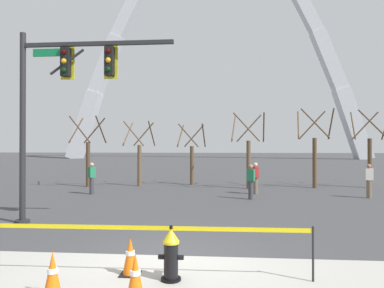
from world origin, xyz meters
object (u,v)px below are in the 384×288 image
traffic_cone_by_hydrant (135,276)px  pedestrian_standing_center (256,178)px  traffic_signal_gantry (58,93)px  pedestrian_walking_left (369,181)px  traffic_cone_curb_edge (130,256)px  pedestrian_near_trees (92,178)px  traffic_cone_mid_sidewalk (53,274)px  pedestrian_walking_right (251,181)px  monument_arch (214,51)px  fire_hydrant (171,254)px

traffic_cone_by_hydrant → pedestrian_standing_center: size_ratio=0.46×
traffic_signal_gantry → pedestrian_walking_left: size_ratio=3.77×
traffic_cone_by_hydrant → traffic_cone_curb_edge: 1.03m
pedestrian_standing_center → pedestrian_near_trees: same height
traffic_cone_by_hydrant → traffic_cone_mid_sidewalk: 1.35m
traffic_signal_gantry → pedestrian_walking_right: traffic_signal_gantry is taller
pedestrian_walking_right → monument_arch: bearing=92.8°
pedestrian_walking_left → pedestrian_walking_right: size_ratio=1.00×
traffic_cone_by_hydrant → pedestrian_near_trees: 12.57m
monument_arch → pedestrian_near_trees: bearing=-96.2°
traffic_cone_by_hydrant → pedestrian_walking_left: bearing=53.7°
fire_hydrant → pedestrian_walking_right: pedestrian_walking_right is taller
traffic_cone_mid_sidewalk → traffic_cone_curb_edge: 1.42m
traffic_cone_mid_sidewalk → monument_arch: size_ratio=0.01×
traffic_cone_by_hydrant → pedestrian_walking_right: (2.73, 10.44, 0.46)m
pedestrian_standing_center → pedestrian_walking_left: bearing=-10.1°
fire_hydrant → traffic_cone_mid_sidewalk: size_ratio=1.36×
traffic_cone_by_hydrant → monument_arch: monument_arch is taller
traffic_cone_by_hydrant → pedestrian_walking_right: 10.81m
fire_hydrant → pedestrian_walking_left: size_ratio=0.62×
fire_hydrant → pedestrian_walking_left: 13.05m
traffic_cone_mid_sidewalk → pedestrian_near_trees: pedestrian_near_trees is taller
traffic_cone_curb_edge → pedestrian_near_trees: bearing=114.4°
monument_arch → traffic_cone_curb_edge: bearing=-90.6°
traffic_cone_mid_sidewalk → pedestrian_walking_right: 11.25m
traffic_cone_mid_sidewalk → pedestrian_near_trees: 12.12m
pedestrian_walking_left → pedestrian_near_trees: size_ratio=1.00×
pedestrian_walking_left → pedestrian_walking_right: bearing=-171.7°
pedestrian_walking_left → pedestrian_near_trees: 13.37m
fire_hydrant → monument_arch: monument_arch is taller
pedestrian_standing_center → traffic_cone_by_hydrant: bearing=-104.4°
traffic_cone_mid_sidewalk → traffic_cone_curb_edge: size_ratio=1.00×
pedestrian_walking_right → fire_hydrant: bearing=-103.2°
traffic_cone_by_hydrant → traffic_cone_mid_sidewalk: (-1.35, -0.03, 0.00)m
pedestrian_walking_left → traffic_cone_curb_edge: bearing=-129.9°
fire_hydrant → pedestrian_near_trees: pedestrian_near_trees is taller
traffic_cone_curb_edge → pedestrian_standing_center: size_ratio=0.46×
traffic_cone_curb_edge → pedestrian_walking_left: (8.60, 10.27, 0.46)m
fire_hydrant → pedestrian_walking_right: bearing=76.8°
traffic_cone_mid_sidewalk → traffic_cone_curb_edge: (1.01, 1.00, 0.00)m
pedestrian_walking_right → traffic_cone_by_hydrant: bearing=-104.7°
traffic_cone_curb_edge → pedestrian_walking_left: size_ratio=0.46×
fire_hydrant → traffic_signal_gantry: size_ratio=0.17×
traffic_signal_gantry → fire_hydrant: bearing=-45.1°
traffic_signal_gantry → pedestrian_walking_left: bearing=27.6°
pedestrian_standing_center → fire_hydrant: bearing=-103.2°
traffic_signal_gantry → pedestrian_near_trees: (-1.39, 6.50, -3.25)m
traffic_cone_mid_sidewalk → pedestrian_walking_left: bearing=49.6°
pedestrian_standing_center → monument_arch: bearing=93.4°
monument_arch → pedestrian_standing_center: monument_arch is taller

